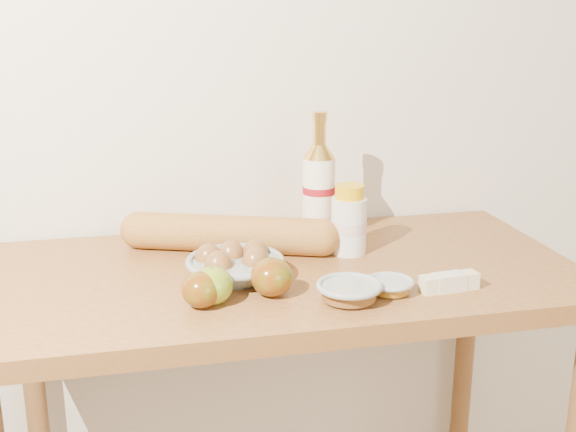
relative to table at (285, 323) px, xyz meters
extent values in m
cube|color=silver|center=(0.00, 0.33, 0.52)|extent=(3.50, 0.02, 2.60)
cube|color=#A36A34|center=(0.00, 0.00, 0.10)|extent=(1.20, 0.60, 0.04)
cylinder|color=brown|center=(0.55, 0.25, -0.35)|extent=(0.05, 0.05, 0.86)
cylinder|color=white|center=(0.11, 0.15, 0.22)|extent=(0.08, 0.08, 0.19)
cylinder|color=maroon|center=(0.11, 0.15, 0.25)|extent=(0.08, 0.08, 0.02)
cone|color=#ECB145|center=(0.11, 0.15, 0.33)|extent=(0.08, 0.08, 0.03)
cylinder|color=#ECB145|center=(0.11, 0.15, 0.37)|extent=(0.03, 0.03, 0.05)
cylinder|color=#ECB145|center=(0.11, 0.15, 0.41)|extent=(0.04, 0.04, 0.02)
cylinder|color=silver|center=(0.15, 0.06, 0.18)|extent=(0.10, 0.10, 0.12)
cylinder|color=beige|center=(0.15, 0.06, 0.18)|extent=(0.10, 0.10, 0.03)
cylinder|color=#E1AB0B|center=(0.15, 0.06, 0.26)|extent=(0.08, 0.08, 0.03)
torus|color=gray|center=(-0.11, -0.04, 0.16)|extent=(0.21, 0.21, 0.01)
ellipsoid|color=brown|center=(-0.14, -0.06, 0.16)|extent=(0.06, 0.06, 0.07)
ellipsoid|color=brown|center=(-0.07, -0.06, 0.16)|extent=(0.06, 0.06, 0.07)
ellipsoid|color=brown|center=(-0.11, 0.00, 0.16)|extent=(0.06, 0.06, 0.07)
ellipsoid|color=brown|center=(-0.16, -0.01, 0.16)|extent=(0.06, 0.06, 0.07)
ellipsoid|color=brown|center=(-0.06, -0.01, 0.16)|extent=(0.06, 0.06, 0.07)
cylinder|color=#C2873B|center=(-0.10, 0.13, 0.16)|extent=(0.41, 0.22, 0.08)
sphere|color=#C2873B|center=(-0.29, 0.20, 0.16)|extent=(0.10, 0.10, 0.08)
sphere|color=#C2873B|center=(0.09, 0.06, 0.16)|extent=(0.10, 0.10, 0.08)
ellipsoid|color=#9F941F|center=(-0.17, -0.15, 0.16)|extent=(0.08, 0.08, 0.07)
cylinder|color=#4F361A|center=(-0.17, -0.15, 0.19)|extent=(0.01, 0.01, 0.01)
ellipsoid|color=maroon|center=(-0.19, -0.16, 0.16)|extent=(0.09, 0.09, 0.07)
cylinder|color=#4E371A|center=(-0.19, -0.16, 0.18)|extent=(0.01, 0.01, 0.01)
ellipsoid|color=#941308|center=(-0.05, -0.13, 0.16)|extent=(0.09, 0.09, 0.07)
cylinder|color=#51391B|center=(-0.05, -0.13, 0.19)|extent=(0.01, 0.01, 0.01)
torus|color=#92A09A|center=(0.08, -0.19, 0.15)|extent=(0.13, 0.13, 0.01)
cylinder|color=brown|center=(0.08, -0.19, 0.14)|extent=(0.10, 0.10, 0.02)
torus|color=#99A7A2|center=(0.16, -0.17, 0.15)|extent=(0.12, 0.12, 0.01)
cylinder|color=#8B5B16|center=(0.16, -0.17, 0.14)|extent=(0.10, 0.10, 0.02)
cube|color=beige|center=(0.28, -0.18, 0.14)|extent=(0.12, 0.04, 0.03)
cube|color=beige|center=(0.28, -0.18, 0.14)|extent=(0.06, 0.04, 0.03)
camera|label=1|loc=(-0.30, -1.35, 0.65)|focal=45.00mm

